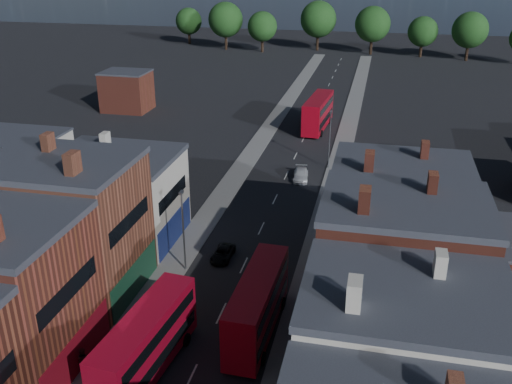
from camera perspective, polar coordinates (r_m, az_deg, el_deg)
The scene contains 11 objects.
pavement_west at distance 72.28m, azimuth -2.86°, elevation 0.40°, with size 3.00×200.00×0.12m, color gray.
pavement_east at distance 70.19m, azimuth 7.44°, elevation -0.51°, with size 3.00×200.00×0.12m, color gray.
lamp_post_2 at distance 52.68m, azimuth -7.30°, elevation -3.34°, with size 0.25×0.70×8.12m.
lamp_post_3 at distance 78.00m, azimuth 7.40°, elevation 5.61°, with size 0.25×0.70×8.12m.
bus_0 at distance 42.10m, azimuth -10.93°, elevation -14.54°, with size 3.74×11.47×4.86m.
bus_1 at distance 45.13m, azimuth 0.15°, elevation -11.13°, with size 3.12×11.40×4.89m.
bus_2 at distance 96.05m, azimuth 6.22°, elevation 7.93°, with size 3.88×12.72×5.42m.
car_2 at distance 56.22m, azimuth -3.36°, elevation -6.17°, with size 1.80×3.91×1.09m, color black.
car_3 at distance 75.03m, azimuth 4.50°, elevation 1.73°, with size 1.88×4.62×1.34m, color silver.
ped_1 at distance 44.18m, azimuth -16.93°, elevation -15.74°, with size 0.92×0.51×1.90m, color #3E1919.
ped_3 at distance 45.35m, azimuth 5.25°, elevation -13.74°, with size 0.93×0.42×1.59m, color #56504A.
Camera 1 is at (11.48, -14.12, 28.17)m, focal length 40.00 mm.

